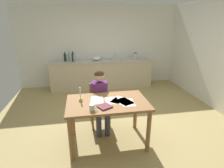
{
  "coord_description": "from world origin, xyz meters",
  "views": [
    {
      "loc": [
        -0.63,
        -3.29,
        2.04
      ],
      "look_at": [
        -0.04,
        0.05,
        0.85
      ],
      "focal_mm": 28.44,
      "sensor_mm": 36.0,
      "label": 1
    }
  ],
  "objects_px": {
    "bottle_wine_red": "(73,57)",
    "wine_glass_by_kettle": "(100,56)",
    "sink_unit": "(116,59)",
    "wine_glass_near_sink": "(103,56)",
    "bottle_sauce": "(74,58)",
    "bottle_oil": "(65,57)",
    "bottle_vinegar": "(69,57)",
    "dining_table": "(107,108)",
    "wine_glass_back_left": "(97,56)",
    "stovetop_kettle": "(135,56)",
    "coffee_mug": "(92,107)",
    "chair_at_table": "(99,103)",
    "book_magazine": "(105,107)",
    "candlestick": "(81,97)",
    "person_seated": "(100,96)",
    "mixing_bowl": "(96,58)"
  },
  "relations": [
    {
      "from": "coffee_mug",
      "to": "wine_glass_near_sink",
      "type": "relative_size",
      "value": 0.78
    },
    {
      "from": "mixing_bowl",
      "to": "bottle_wine_red",
      "type": "bearing_deg",
      "value": -177.19
    },
    {
      "from": "coffee_mug",
      "to": "bottle_wine_red",
      "type": "distance_m",
      "value": 3.15
    },
    {
      "from": "bottle_vinegar",
      "to": "wine_glass_back_left",
      "type": "distance_m",
      "value": 0.88
    },
    {
      "from": "sink_unit",
      "to": "bottle_sauce",
      "type": "relative_size",
      "value": 1.23
    },
    {
      "from": "dining_table",
      "to": "wine_glass_near_sink",
      "type": "relative_size",
      "value": 8.69
    },
    {
      "from": "bottle_vinegar",
      "to": "coffee_mug",
      "type": "bearing_deg",
      "value": -81.3
    },
    {
      "from": "wine_glass_by_kettle",
      "to": "book_magazine",
      "type": "bearing_deg",
      "value": -94.88
    },
    {
      "from": "wine_glass_by_kettle",
      "to": "bottle_oil",
      "type": "bearing_deg",
      "value": -173.13
    },
    {
      "from": "chair_at_table",
      "to": "stovetop_kettle",
      "type": "height_order",
      "value": "stovetop_kettle"
    },
    {
      "from": "wine_glass_near_sink",
      "to": "stovetop_kettle",
      "type": "bearing_deg",
      "value": -8.13
    },
    {
      "from": "candlestick",
      "to": "bottle_wine_red",
      "type": "distance_m",
      "value": 2.76
    },
    {
      "from": "bottle_vinegar",
      "to": "dining_table",
      "type": "bearing_deg",
      "value": -75.53
    },
    {
      "from": "candlestick",
      "to": "wine_glass_by_kettle",
      "type": "relative_size",
      "value": 1.56
    },
    {
      "from": "dining_table",
      "to": "book_magazine",
      "type": "distance_m",
      "value": 0.25
    },
    {
      "from": "person_seated",
      "to": "bottle_sauce",
      "type": "xyz_separation_m",
      "value": [
        -0.53,
        2.28,
        0.34
      ]
    },
    {
      "from": "sink_unit",
      "to": "coffee_mug",
      "type": "bearing_deg",
      "value": -107.4
    },
    {
      "from": "chair_at_table",
      "to": "bottle_wine_red",
      "type": "distance_m",
      "value": 2.33
    },
    {
      "from": "bottle_vinegar",
      "to": "sink_unit",
      "type": "bearing_deg",
      "value": -1.96
    },
    {
      "from": "stovetop_kettle",
      "to": "wine_glass_near_sink",
      "type": "relative_size",
      "value": 1.43
    },
    {
      "from": "chair_at_table",
      "to": "stovetop_kettle",
      "type": "relative_size",
      "value": 3.9
    },
    {
      "from": "coffee_mug",
      "to": "bottle_oil",
      "type": "xyz_separation_m",
      "value": [
        -0.6,
        3.18,
        0.18
      ]
    },
    {
      "from": "bottle_wine_red",
      "to": "wine_glass_by_kettle",
      "type": "bearing_deg",
      "value": 12.55
    },
    {
      "from": "wine_glass_near_sink",
      "to": "mixing_bowl",
      "type": "bearing_deg",
      "value": -145.89
    },
    {
      "from": "bottle_sauce",
      "to": "mixing_bowl",
      "type": "height_order",
      "value": "bottle_sauce"
    },
    {
      "from": "bottle_vinegar",
      "to": "wine_glass_back_left",
      "type": "bearing_deg",
      "value": 6.22
    },
    {
      "from": "sink_unit",
      "to": "bottle_oil",
      "type": "xyz_separation_m",
      "value": [
        -1.59,
        0.02,
        0.1
      ]
    },
    {
      "from": "bottle_vinegar",
      "to": "mixing_bowl",
      "type": "distance_m",
      "value": 0.85
    },
    {
      "from": "sink_unit",
      "to": "bottle_sauce",
      "type": "distance_m",
      "value": 1.32
    },
    {
      "from": "sink_unit",
      "to": "mixing_bowl",
      "type": "relative_size",
      "value": 1.32
    },
    {
      "from": "bottle_oil",
      "to": "wine_glass_by_kettle",
      "type": "bearing_deg",
      "value": 6.87
    },
    {
      "from": "sink_unit",
      "to": "wine_glass_back_left",
      "type": "bearing_deg",
      "value": 166.51
    },
    {
      "from": "book_magazine",
      "to": "bottle_oil",
      "type": "height_order",
      "value": "bottle_oil"
    },
    {
      "from": "candlestick",
      "to": "wine_glass_near_sink",
      "type": "bearing_deg",
      "value": 75.79
    },
    {
      "from": "sink_unit",
      "to": "wine_glass_near_sink",
      "type": "relative_size",
      "value": 2.34
    },
    {
      "from": "book_magazine",
      "to": "wine_glass_by_kettle",
      "type": "height_order",
      "value": "wine_glass_by_kettle"
    },
    {
      "from": "bottle_oil",
      "to": "stovetop_kettle",
      "type": "xyz_separation_m",
      "value": [
        2.23,
        -0.02,
        -0.02
      ]
    },
    {
      "from": "wine_glass_near_sink",
      "to": "wine_glass_by_kettle",
      "type": "xyz_separation_m",
      "value": [
        -0.11,
        0.0,
        0.0
      ]
    },
    {
      "from": "book_magazine",
      "to": "bottle_wine_red",
      "type": "height_order",
      "value": "bottle_wine_red"
    },
    {
      "from": "dining_table",
      "to": "stovetop_kettle",
      "type": "relative_size",
      "value": 6.08
    },
    {
      "from": "bottle_oil",
      "to": "mixing_bowl",
      "type": "relative_size",
      "value": 1.04
    },
    {
      "from": "bottle_vinegar",
      "to": "wine_glass_near_sink",
      "type": "distance_m",
      "value": 1.07
    },
    {
      "from": "person_seated",
      "to": "mixing_bowl",
      "type": "bearing_deg",
      "value": 86.3
    },
    {
      "from": "book_magazine",
      "to": "stovetop_kettle",
      "type": "relative_size",
      "value": 0.87
    },
    {
      "from": "coffee_mug",
      "to": "sink_unit",
      "type": "distance_m",
      "value": 3.31
    },
    {
      "from": "bottle_vinegar",
      "to": "wine_glass_by_kettle",
      "type": "xyz_separation_m",
      "value": [
        0.96,
        0.1,
        -0.01
      ]
    },
    {
      "from": "dining_table",
      "to": "mixing_bowl",
      "type": "height_order",
      "value": "mixing_bowl"
    },
    {
      "from": "sink_unit",
      "to": "chair_at_table",
      "type": "bearing_deg",
      "value": -109.58
    },
    {
      "from": "wine_glass_near_sink",
      "to": "person_seated",
      "type": "bearing_deg",
      "value": -98.47
    },
    {
      "from": "candlestick",
      "to": "chair_at_table",
      "type": "bearing_deg",
      "value": 56.83
    }
  ]
}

